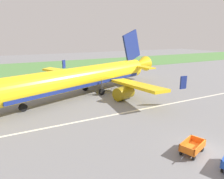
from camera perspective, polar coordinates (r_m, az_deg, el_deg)
ground_plane at (r=20.94m, az=23.66°, el=-15.40°), size 220.00×220.00×0.00m
grass_strip at (r=72.62m, az=-15.63°, el=6.23°), size 220.00×28.00×0.06m
apron_stripe at (r=28.60m, az=5.66°, el=-5.98°), size 120.00×0.36×0.01m
airplane at (r=36.05m, az=-7.03°, el=3.38°), size 36.42×29.66×11.34m
baggage_cart_second_in_row at (r=20.07m, az=21.33°, el=-14.56°), size 3.60×2.14×1.07m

